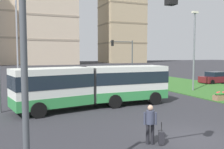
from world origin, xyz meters
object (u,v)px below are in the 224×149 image
object	(u,v)px
apartment_tower_westcentre	(2,2)
apartment_tower_eastcentre	(122,7)
articulated_bus	(95,85)
car_maroon_sedan	(215,78)
streetlight_median	(194,47)
pedestrian_crossing	(150,122)
traffic_light_near_left	(84,41)
rolling_suitcase	(161,137)
flower_planter_2	(220,96)
traffic_light_far_right	(125,54)

from	to	relation	value
apartment_tower_westcentre	apartment_tower_eastcentre	xyz separation A→B (m)	(52.04, 3.72, 2.44)
articulated_bus	car_maroon_sedan	xyz separation A→B (m)	(19.90, 8.27, -0.90)
streetlight_median	pedestrian_crossing	bearing A→B (deg)	-136.23
articulated_bus	traffic_light_near_left	world-z (taller)	traffic_light_near_left
pedestrian_crossing	rolling_suitcase	bearing A→B (deg)	-23.96
flower_planter_2	streetlight_median	bearing A→B (deg)	71.14
rolling_suitcase	streetlight_median	xyz separation A→B (m)	(12.15, 12.27, 4.35)
pedestrian_crossing	traffic_light_near_left	size ratio (longest dim) A/B	0.28
streetlight_median	apartment_tower_westcentre	size ratio (longest dim) A/B	0.18
rolling_suitcase	streetlight_median	bearing A→B (deg)	45.28
traffic_light_far_right	apartment_tower_westcentre	bearing A→B (deg)	102.48
car_maroon_sedan	traffic_light_near_left	xyz separation A→B (m)	(-23.96, -19.63, 3.52)
car_maroon_sedan	apartment_tower_eastcentre	xyz separation A→B (m)	(24.50, 84.20, 25.67)
articulated_bus	rolling_suitcase	size ratio (longest dim) A/B	12.37
rolling_suitcase	apartment_tower_westcentre	distance (m)	100.41
apartment_tower_westcentre	traffic_light_near_left	bearing A→B (deg)	-87.95
articulated_bus	apartment_tower_eastcentre	bearing A→B (deg)	64.35
apartment_tower_eastcentre	pedestrian_crossing	bearing A→B (deg)	-113.89
articulated_bus	streetlight_median	bearing A→B (deg)	16.85
articulated_bus	flower_planter_2	bearing A→B (deg)	-9.85
pedestrian_crossing	apartment_tower_eastcentre	distance (m)	113.13
apartment_tower_westcentre	car_maroon_sedan	bearing A→B (deg)	-71.11
traffic_light_near_left	traffic_light_far_right	xyz separation A→B (m)	(13.04, 25.00, -0.27)
traffic_light_near_left	apartment_tower_westcentre	world-z (taller)	apartment_tower_westcentre
articulated_bus	car_maroon_sedan	distance (m)	21.57
articulated_bus	pedestrian_crossing	distance (m)	8.35
articulated_bus	apartment_tower_westcentre	xyz separation A→B (m)	(-7.64, 88.75, 22.32)
articulated_bus	apartment_tower_eastcentre	xyz separation A→B (m)	(44.41, 92.47, 24.77)
pedestrian_crossing	apartment_tower_eastcentre	size ratio (longest dim) A/B	0.03
rolling_suitcase	apartment_tower_eastcentre	bearing A→B (deg)	66.37
pedestrian_crossing	traffic_light_far_right	xyz separation A→B (m)	(9.21, 21.96, 3.00)
car_maroon_sedan	rolling_suitcase	size ratio (longest dim) A/B	4.68
articulated_bus	rolling_suitcase	world-z (taller)	articulated_bus
apartment_tower_eastcentre	apartment_tower_westcentre	bearing A→B (deg)	-175.91
rolling_suitcase	flower_planter_2	bearing A→B (deg)	33.21
rolling_suitcase	traffic_light_near_left	distance (m)	6.48
traffic_light_near_left	apartment_tower_eastcentre	xyz separation A→B (m)	(48.47, 103.83, 22.15)
car_maroon_sedan	traffic_light_far_right	bearing A→B (deg)	153.80
flower_planter_2	streetlight_median	size ratio (longest dim) A/B	0.13
articulated_bus	apartment_tower_westcentre	size ratio (longest dim) A/B	0.25
articulated_bus	traffic_light_far_right	world-z (taller)	traffic_light_far_right
traffic_light_near_left	streetlight_median	xyz separation A→B (m)	(16.42, 15.10, 0.39)
articulated_bus	apartment_tower_westcentre	distance (m)	91.83
traffic_light_far_right	streetlight_median	size ratio (longest dim) A/B	0.69
rolling_suitcase	flower_planter_2	xyz separation A→B (m)	(10.25, 6.71, 0.11)
pedestrian_crossing	apartment_tower_westcentre	distance (m)	100.03
rolling_suitcase	traffic_light_near_left	bearing A→B (deg)	-146.45
articulated_bus	traffic_light_near_left	bearing A→B (deg)	-109.66
articulated_bus	pedestrian_crossing	size ratio (longest dim) A/B	6.90
rolling_suitcase	apartment_tower_eastcentre	distance (m)	113.29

